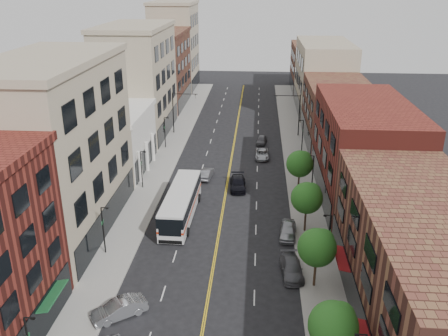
% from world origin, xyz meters
% --- Properties ---
extents(ground, '(220.00, 220.00, 0.00)m').
position_xyz_m(ground, '(0.00, 0.00, 0.00)').
color(ground, black).
rests_on(ground, ground).
extents(sidewalk_left, '(4.00, 110.00, 0.15)m').
position_xyz_m(sidewalk_left, '(-10.00, 35.00, 0.07)').
color(sidewalk_left, gray).
rests_on(sidewalk_left, ground).
extents(sidewalk_right, '(4.00, 110.00, 0.15)m').
position_xyz_m(sidewalk_right, '(10.00, 35.00, 0.07)').
color(sidewalk_right, gray).
rests_on(sidewalk_right, ground).
extents(bldg_l_tanoffice, '(10.00, 22.00, 18.00)m').
position_xyz_m(bldg_l_tanoffice, '(-17.00, 13.00, 9.00)').
color(bldg_l_tanoffice, tan).
rests_on(bldg_l_tanoffice, ground).
extents(bldg_l_white, '(10.00, 14.00, 8.00)m').
position_xyz_m(bldg_l_white, '(-17.00, 31.00, 4.00)').
color(bldg_l_white, silver).
rests_on(bldg_l_white, ground).
extents(bldg_l_far_a, '(10.00, 20.00, 18.00)m').
position_xyz_m(bldg_l_far_a, '(-17.00, 48.00, 9.00)').
color(bldg_l_far_a, tan).
rests_on(bldg_l_far_a, ground).
extents(bldg_l_far_b, '(10.00, 20.00, 15.00)m').
position_xyz_m(bldg_l_far_b, '(-17.00, 68.00, 7.50)').
color(bldg_l_far_b, brown).
rests_on(bldg_l_far_b, ground).
extents(bldg_l_far_c, '(10.00, 16.00, 20.00)m').
position_xyz_m(bldg_l_far_c, '(-17.00, 86.00, 10.00)').
color(bldg_l_far_c, tan).
rests_on(bldg_l_far_c, ground).
extents(bldg_r_near, '(10.00, 26.00, 10.00)m').
position_xyz_m(bldg_r_near, '(17.00, 0.00, 5.00)').
color(bldg_r_near, brown).
rests_on(bldg_r_near, ground).
extents(bldg_r_mid, '(10.00, 22.00, 12.00)m').
position_xyz_m(bldg_r_mid, '(17.00, 24.00, 6.00)').
color(bldg_r_mid, maroon).
rests_on(bldg_r_mid, ground).
extents(bldg_r_far_a, '(10.00, 20.00, 10.00)m').
position_xyz_m(bldg_r_far_a, '(17.00, 45.00, 5.00)').
color(bldg_r_far_a, brown).
rests_on(bldg_r_far_a, ground).
extents(bldg_r_far_b, '(10.00, 22.00, 14.00)m').
position_xyz_m(bldg_r_far_b, '(17.00, 66.00, 7.00)').
color(bldg_r_far_b, tan).
rests_on(bldg_r_far_b, ground).
extents(bldg_r_far_c, '(10.00, 18.00, 11.00)m').
position_xyz_m(bldg_r_far_c, '(17.00, 86.00, 5.50)').
color(bldg_r_far_c, brown).
rests_on(bldg_r_far_c, ground).
extents(tree_r_0, '(3.40, 3.40, 5.59)m').
position_xyz_m(tree_r_0, '(9.39, -5.93, 4.13)').
color(tree_r_0, black).
rests_on(tree_r_0, sidewalk_right).
extents(tree_r_1, '(3.40, 3.40, 5.59)m').
position_xyz_m(tree_r_1, '(9.39, 4.07, 4.13)').
color(tree_r_1, black).
rests_on(tree_r_1, sidewalk_right).
extents(tree_r_2, '(3.40, 3.40, 5.59)m').
position_xyz_m(tree_r_2, '(9.39, 14.07, 4.13)').
color(tree_r_2, black).
rests_on(tree_r_2, sidewalk_right).
extents(tree_r_3, '(3.40, 3.40, 5.59)m').
position_xyz_m(tree_r_3, '(9.39, 24.07, 4.13)').
color(tree_r_3, black).
rests_on(tree_r_3, sidewalk_right).
extents(lamp_l_1, '(0.81, 0.55, 5.05)m').
position_xyz_m(lamp_l_1, '(-10.95, 8.00, 2.97)').
color(lamp_l_1, black).
rests_on(lamp_l_1, sidewalk_left).
extents(lamp_l_2, '(0.81, 0.55, 5.05)m').
position_xyz_m(lamp_l_2, '(-10.95, 24.00, 2.97)').
color(lamp_l_2, black).
rests_on(lamp_l_2, sidewalk_left).
extents(lamp_l_3, '(0.81, 0.55, 5.05)m').
position_xyz_m(lamp_l_3, '(-10.95, 40.00, 2.97)').
color(lamp_l_3, black).
rests_on(lamp_l_3, sidewalk_left).
extents(lamp_r_1, '(0.81, 0.55, 5.05)m').
position_xyz_m(lamp_r_1, '(10.95, 8.00, 2.97)').
color(lamp_r_1, black).
rests_on(lamp_r_1, sidewalk_right).
extents(lamp_r_2, '(0.81, 0.55, 5.05)m').
position_xyz_m(lamp_r_2, '(10.95, 24.00, 2.97)').
color(lamp_r_2, black).
rests_on(lamp_r_2, sidewalk_right).
extents(lamp_r_3, '(0.81, 0.55, 5.05)m').
position_xyz_m(lamp_r_3, '(10.95, 40.00, 2.97)').
color(lamp_r_3, black).
rests_on(lamp_r_3, sidewalk_right).
extents(signal_mast_left, '(4.49, 0.18, 7.20)m').
position_xyz_m(signal_mast_left, '(-10.27, 48.00, 4.65)').
color(signal_mast_left, black).
rests_on(signal_mast_left, sidewalk_left).
extents(signal_mast_right, '(4.49, 0.18, 7.20)m').
position_xyz_m(signal_mast_right, '(10.27, 48.00, 4.65)').
color(signal_mast_right, black).
rests_on(signal_mast_right, sidewalk_right).
extents(city_bus, '(3.32, 12.98, 3.32)m').
position_xyz_m(city_bus, '(-4.64, 16.32, 1.93)').
color(city_bus, silver).
rests_on(city_bus, ground).
extents(car_angle_b, '(4.58, 3.91, 1.49)m').
position_xyz_m(car_angle_b, '(-6.93, -1.26, 0.74)').
color(car_angle_b, '#A6A8AD').
rests_on(car_angle_b, ground).
extents(car_parked_mid, '(2.26, 4.80, 1.35)m').
position_xyz_m(car_parked_mid, '(7.40, 5.73, 0.68)').
color(car_parked_mid, '#4E4E53').
rests_on(car_parked_mid, ground).
extents(car_parked_far, '(2.08, 4.43, 1.47)m').
position_xyz_m(car_parked_far, '(7.40, 12.78, 0.73)').
color(car_parked_far, '#94969B').
rests_on(car_parked_far, ground).
extents(car_lane_behind, '(1.87, 4.24, 1.35)m').
position_xyz_m(car_lane_behind, '(-3.00, 28.00, 0.68)').
color(car_lane_behind, '#4D4D52').
rests_on(car_lane_behind, ground).
extents(car_lane_a, '(2.36, 5.12, 1.45)m').
position_xyz_m(car_lane_a, '(1.50, 24.85, 0.73)').
color(car_lane_a, black).
rests_on(car_lane_a, ground).
extents(car_lane_b, '(2.12, 4.58, 1.27)m').
position_xyz_m(car_lane_b, '(4.70, 36.56, 0.64)').
color(car_lane_b, '#A1A4A9').
rests_on(car_lane_b, ground).
extents(car_lane_c, '(1.98, 3.93, 1.28)m').
position_xyz_m(car_lane_c, '(4.62, 43.36, 0.64)').
color(car_lane_c, '#4B4B50').
rests_on(car_lane_c, ground).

